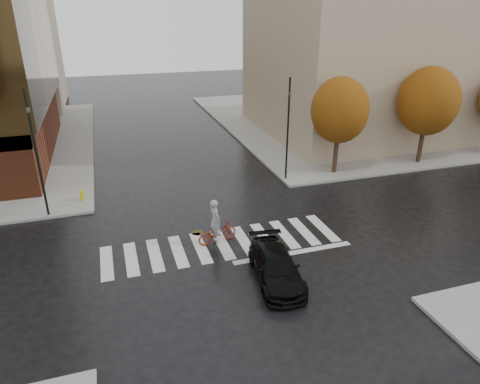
# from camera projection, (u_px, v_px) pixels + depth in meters

# --- Properties ---
(ground) EXTENTS (120.00, 120.00, 0.00)m
(ground) POSITION_uv_depth(u_px,v_px,m) (225.00, 249.00, 20.62)
(ground) COLOR black
(ground) RESTS_ON ground
(sidewalk_ne) EXTENTS (30.00, 30.00, 0.15)m
(sidewalk_ne) POSITION_uv_depth(u_px,v_px,m) (363.00, 117.00, 44.77)
(sidewalk_ne) COLOR gray
(sidewalk_ne) RESTS_ON ground
(crosswalk) EXTENTS (12.00, 3.00, 0.01)m
(crosswalk) POSITION_uv_depth(u_px,v_px,m) (223.00, 244.00, 21.05)
(crosswalk) COLOR silver
(crosswalk) RESTS_ON ground
(building_ne_tan) EXTENTS (16.00, 16.00, 18.00)m
(building_ne_tan) POSITION_uv_depth(u_px,v_px,m) (360.00, 26.00, 36.53)
(building_ne_tan) COLOR tan
(building_ne_tan) RESTS_ON sidewalk_ne
(tree_ne_a) EXTENTS (3.80, 3.80, 6.50)m
(tree_ne_a) POSITION_uv_depth(u_px,v_px,m) (340.00, 111.00, 28.08)
(tree_ne_a) COLOR #2E2314
(tree_ne_a) RESTS_ON sidewalk_ne
(tree_ne_b) EXTENTS (4.20, 4.20, 6.89)m
(tree_ne_b) POSITION_uv_depth(u_px,v_px,m) (428.00, 101.00, 29.97)
(tree_ne_b) COLOR #2E2314
(tree_ne_b) RESTS_ON sidewalk_ne
(sedan) EXTENTS (2.31, 4.57, 1.27)m
(sedan) POSITION_uv_depth(u_px,v_px,m) (276.00, 267.00, 18.10)
(sedan) COLOR black
(sedan) RESTS_ON ground
(cyclist) EXTENTS (2.14, 1.10, 2.32)m
(cyclist) POSITION_uv_depth(u_px,v_px,m) (216.00, 228.00, 20.92)
(cyclist) COLOR maroon
(cyclist) RESTS_ON ground
(traffic_light_nw) EXTENTS (0.21, 0.19, 6.94)m
(traffic_light_nw) POSITION_uv_depth(u_px,v_px,m) (35.00, 147.00, 22.15)
(traffic_light_nw) COLOR black
(traffic_light_nw) RESTS_ON sidewalk_nw
(traffic_light_ne) EXTENTS (0.18, 0.20, 6.64)m
(traffic_light_ne) POSITION_uv_depth(u_px,v_px,m) (288.00, 124.00, 27.22)
(traffic_light_ne) COLOR black
(traffic_light_ne) RESTS_ON sidewalk_ne
(fire_hydrant) EXTENTS (0.25, 0.25, 0.70)m
(fire_hydrant) POSITION_uv_depth(u_px,v_px,m) (81.00, 194.00, 25.32)
(fire_hydrant) COLOR #D0BC0C
(fire_hydrant) RESTS_ON sidewalk_nw
(manhole) EXTENTS (0.75, 0.75, 0.01)m
(manhole) POSITION_uv_depth(u_px,v_px,m) (197.00, 233.00, 22.10)
(manhole) COLOR #4D421B
(manhole) RESTS_ON ground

